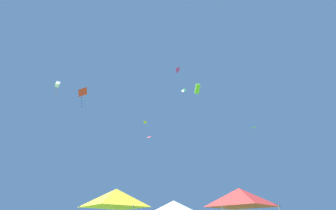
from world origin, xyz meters
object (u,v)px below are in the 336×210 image
Objects in this scene: kite_green_diamond at (184,91)px; kite_red_delta at (149,137)px; canopy_tent_white at (174,207)px; kite_lime_diamond at (254,128)px; kite_magenta_diamond at (177,70)px; kite_red_diamond at (82,93)px; kite_lime_box at (197,89)px; kite_white_box at (57,85)px; canopy_tent_yellow at (115,198)px; kite_yellow_delta at (145,122)px; canopy_tent_red at (240,197)px.

kite_red_delta is (-7.10, 2.42, -9.16)m from kite_green_diamond.
kite_lime_diamond reaches higher than canopy_tent_white.
kite_magenta_diamond reaches higher than canopy_tent_white.
kite_red_delta is at bearing 74.16° from kite_red_diamond.
kite_green_diamond is at bearing 90.91° from kite_lime_box.
kite_magenta_diamond reaches higher than kite_green_diamond.
kite_white_box is at bearing -148.19° from kite_magenta_diamond.
kite_red_delta is (-5.90, 6.03, -11.69)m from kite_magenta_diamond.
canopy_tent_yellow is 3.26× the size of kite_magenta_diamond.
kite_red_diamond is at bearing -105.84° from kite_red_delta.
kite_green_diamond is at bearing -24.25° from kite_yellow_delta.
canopy_tent_yellow is at bearing -27.97° from kite_red_diamond.
kite_white_box is 18.73m from kite_red_delta.
kite_magenta_diamond reaches higher than kite_lime_diamond.
kite_white_box is at bearing -116.81° from kite_yellow_delta.
kite_yellow_delta is 21.51m from kite_lime_diamond.
kite_green_diamond is at bearing 38.24° from kite_white_box.
canopy_tent_red is 3.07× the size of kite_red_delta.
kite_green_diamond is 11.84m from kite_red_delta.
kite_yellow_delta is 1.10× the size of kite_red_delta.
kite_magenta_diamond is 0.51× the size of kite_red_diamond.
kite_green_diamond reaches higher than kite_lime_box.
canopy_tent_yellow is 2.85× the size of kite_lime_diamond.
kite_white_box is at bearing 174.17° from canopy_tent_white.
kite_yellow_delta reaches higher than canopy_tent_yellow.
kite_yellow_delta reaches higher than kite_lime_box.
kite_lime_box is 22.42m from kite_red_delta.
kite_white_box is at bearing -141.76° from kite_green_diamond.
kite_lime_diamond is at bearing 25.57° from kite_white_box.
kite_lime_diamond is (13.92, 4.41, -10.94)m from kite_magenta_diamond.
kite_magenta_diamond is at bearing 85.61° from canopy_tent_white.
kite_white_box reaches higher than kite_red_diamond.
kite_red_delta is at bearing 93.46° from canopy_tent_yellow.
kite_yellow_delta is 10.57m from kite_green_diamond.
kite_green_diamond reaches higher than kite_red_diamond.
kite_magenta_diamond is at bearing -45.86° from kite_yellow_delta.
canopy_tent_white is 3.55× the size of kite_lime_box.
kite_lime_diamond is (21.07, -2.95, -3.13)m from kite_yellow_delta.
kite_green_diamond reaches higher than kite_red_delta.
canopy_tent_white is 10.19m from kite_lime_box.
canopy_tent_white is 5.78m from canopy_tent_red.
kite_red_delta reaches higher than kite_red_diamond.
kite_lime_box is at bearing -68.63° from kite_yellow_delta.
canopy_tent_white is 2.54× the size of kite_yellow_delta.
kite_red_diamond is (-24.88, -16.21, -2.84)m from kite_lime_diamond.
kite_magenta_diamond is (-3.45, 15.18, 24.88)m from canopy_tent_red.
kite_lime_diamond is at bearing -4.66° from kite_red_delta.
canopy_tent_yellow is at bearing -25.46° from kite_white_box.
kite_magenta_diamond reaches higher than canopy_tent_yellow.
canopy_tent_red is at bearing -77.18° from kite_magenta_diamond.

